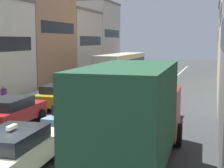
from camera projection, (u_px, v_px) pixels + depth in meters
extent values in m
cube|color=#BABABA|center=(68.00, 87.00, 30.76)|extent=(2.60, 64.00, 0.14)
cube|color=silver|center=(120.00, 90.00, 29.31)|extent=(0.16, 60.00, 0.01)
cube|color=silver|center=(159.00, 92.00, 28.31)|extent=(0.16, 60.00, 0.01)
cube|color=black|center=(6.00, 44.00, 24.33)|extent=(0.02, 7.04, 1.10)
cube|color=#9E7556|center=(27.00, 33.00, 33.57)|extent=(7.00, 8.70, 10.08)
cube|color=black|center=(59.00, 28.00, 32.47)|extent=(0.02, 7.04, 1.10)
cube|color=#B2ADA3|center=(65.00, 44.00, 42.05)|extent=(7.00, 8.70, 7.77)
cube|color=black|center=(91.00, 41.00, 40.97)|extent=(0.02, 7.04, 1.10)
cube|color=#66605B|center=(65.00, 11.00, 41.53)|extent=(7.20, 8.70, 0.30)
cube|color=#B2ADA3|center=(90.00, 37.00, 50.27)|extent=(7.00, 8.70, 9.68)
cube|color=black|center=(112.00, 34.00, 49.17)|extent=(0.02, 7.04, 1.10)
cube|color=#66605B|center=(90.00, 3.00, 49.62)|extent=(7.20, 8.70, 0.30)
cube|color=black|center=(218.00, 36.00, 43.84)|extent=(0.02, 8.80, 1.10)
cube|color=black|center=(220.00, 9.00, 33.09)|extent=(0.02, 8.80, 1.10)
cube|color=black|center=(220.00, 17.00, 22.86)|extent=(0.02, 8.80, 1.10)
cube|color=black|center=(223.00, 34.00, 12.61)|extent=(0.02, 8.80, 1.10)
cube|color=#A51E1E|center=(149.00, 111.00, 13.80)|extent=(2.47, 2.47, 1.90)
cube|color=black|center=(153.00, 97.00, 14.91)|extent=(2.02, 0.09, 0.70)
cube|color=#234C33|center=(129.00, 112.00, 10.11)|extent=(2.56, 5.51, 2.80)
cube|color=white|center=(91.00, 101.00, 10.40)|extent=(0.16, 4.48, 0.90)
cylinder|color=black|center=(121.00, 131.00, 14.32)|extent=(0.33, 0.97, 0.96)
cylinder|color=black|center=(178.00, 135.00, 13.68)|extent=(0.33, 0.97, 0.96)
cube|color=beige|center=(16.00, 154.00, 10.86)|extent=(2.06, 4.40, 0.70)
cube|color=#1E2328|center=(12.00, 139.00, 10.60)|extent=(1.73, 2.50, 0.52)
cube|color=#F2EACC|center=(12.00, 127.00, 10.55)|extent=(0.19, 0.45, 0.12)
cylinder|color=black|center=(14.00, 148.00, 12.53)|extent=(0.26, 0.65, 0.64)
cylinder|color=black|center=(60.00, 152.00, 12.10)|extent=(0.26, 0.65, 0.64)
cube|color=#759EB7|center=(81.00, 118.00, 15.88)|extent=(2.03, 4.39, 0.70)
cube|color=#1E2328|center=(79.00, 107.00, 15.62)|extent=(1.71, 2.49, 0.52)
cylinder|color=black|center=(78.00, 117.00, 17.60)|extent=(0.25, 0.65, 0.64)
cylinder|color=black|center=(110.00, 120.00, 16.97)|extent=(0.25, 0.65, 0.64)
cylinder|color=black|center=(49.00, 131.00, 14.88)|extent=(0.25, 0.65, 0.64)
cylinder|color=black|center=(86.00, 135.00, 14.25)|extent=(0.25, 0.65, 0.64)
cube|color=#A51E1E|center=(12.00, 114.00, 16.79)|extent=(2.01, 4.38, 0.70)
cube|color=#1E2328|center=(9.00, 103.00, 16.52)|extent=(1.70, 2.48, 0.52)
cylinder|color=black|center=(11.00, 113.00, 18.46)|extent=(0.25, 0.65, 0.64)
cylinder|color=black|center=(42.00, 115.00, 18.01)|extent=(0.25, 0.65, 0.64)
cylinder|color=black|center=(13.00, 129.00, 15.20)|extent=(0.25, 0.65, 0.64)
cube|color=beige|center=(108.00, 99.00, 20.90)|extent=(2.02, 4.39, 0.70)
cube|color=#1E2328|center=(107.00, 91.00, 20.63)|extent=(1.70, 2.49, 0.52)
cylinder|color=black|center=(100.00, 100.00, 22.57)|extent=(0.25, 0.65, 0.64)
cylinder|color=black|center=(127.00, 101.00, 22.12)|extent=(0.25, 0.65, 0.64)
cylinder|color=black|center=(86.00, 109.00, 19.76)|extent=(0.25, 0.65, 0.64)
cylinder|color=black|center=(117.00, 110.00, 19.31)|extent=(0.25, 0.65, 0.64)
cube|color=#B29319|center=(60.00, 97.00, 21.83)|extent=(1.97, 4.37, 0.70)
cube|color=#1E2328|center=(59.00, 89.00, 21.57)|extent=(1.68, 2.47, 0.52)
cylinder|color=black|center=(56.00, 98.00, 23.51)|extent=(0.25, 0.65, 0.64)
cylinder|color=black|center=(81.00, 99.00, 23.04)|extent=(0.25, 0.65, 0.64)
cylinder|color=black|center=(37.00, 105.00, 20.71)|extent=(0.25, 0.65, 0.64)
cylinder|color=black|center=(64.00, 107.00, 20.24)|extent=(0.25, 0.65, 0.64)
cube|color=#194C8C|center=(130.00, 87.00, 26.25)|extent=(2.00, 4.38, 0.70)
cube|color=#1E2328|center=(129.00, 80.00, 25.98)|extent=(1.69, 2.48, 0.52)
cylinder|color=black|center=(122.00, 89.00, 27.93)|extent=(0.25, 0.65, 0.64)
cylinder|color=black|center=(144.00, 89.00, 27.47)|extent=(0.25, 0.65, 0.64)
cylinder|color=black|center=(114.00, 94.00, 25.12)|extent=(0.25, 0.65, 0.64)
cylinder|color=black|center=(138.00, 95.00, 24.66)|extent=(0.25, 0.65, 0.64)
cube|color=gray|center=(90.00, 86.00, 26.97)|extent=(2.07, 4.41, 0.70)
cube|color=#1E2328|center=(89.00, 79.00, 26.71)|extent=(1.74, 2.51, 0.52)
cylinder|color=black|center=(87.00, 87.00, 28.69)|extent=(0.26, 0.65, 0.64)
cylinder|color=black|center=(107.00, 88.00, 28.04)|extent=(0.26, 0.65, 0.64)
cylinder|color=black|center=(71.00, 92.00, 25.99)|extent=(0.26, 0.65, 0.64)
cylinder|color=black|center=(93.00, 94.00, 25.33)|extent=(0.26, 0.65, 0.64)
cube|color=silver|center=(155.00, 110.00, 17.73)|extent=(1.89, 4.34, 0.70)
cube|color=#1E2328|center=(155.00, 100.00, 17.47)|extent=(1.64, 2.44, 0.52)
cylinder|color=black|center=(144.00, 110.00, 19.44)|extent=(0.23, 0.64, 0.64)
cylinder|color=black|center=(176.00, 112.00, 18.86)|extent=(0.23, 0.64, 0.64)
cylinder|color=black|center=(131.00, 121.00, 16.69)|extent=(0.23, 0.64, 0.64)
cylinder|color=black|center=(168.00, 124.00, 16.11)|extent=(0.23, 0.64, 0.64)
cube|color=#BFB793|center=(121.00, 65.00, 35.45)|extent=(2.88, 10.58, 2.40)
cube|color=black|center=(121.00, 62.00, 35.40)|extent=(2.89, 9.96, 0.70)
cylinder|color=black|center=(121.00, 73.00, 39.55)|extent=(0.34, 1.01, 1.00)
cylinder|color=black|center=(141.00, 74.00, 38.73)|extent=(0.34, 1.01, 1.00)
cylinder|color=black|center=(100.00, 79.00, 33.06)|extent=(0.34, 1.01, 1.00)
cylinder|color=black|center=(124.00, 80.00, 32.24)|extent=(0.34, 1.01, 1.00)
cylinder|color=#262D47|center=(5.00, 105.00, 20.28)|extent=(0.16, 0.16, 0.82)
cylinder|color=#262D47|center=(3.00, 106.00, 20.11)|extent=(0.16, 0.16, 0.82)
cylinder|color=#66337F|center=(4.00, 94.00, 20.10)|extent=(0.34, 0.34, 0.60)
sphere|color=tan|center=(3.00, 87.00, 20.05)|extent=(0.24, 0.24, 0.24)
cylinder|color=#66337F|center=(6.00, 93.00, 20.30)|extent=(0.10, 0.10, 0.55)
cylinder|color=#66337F|center=(1.00, 94.00, 19.89)|extent=(0.10, 0.10, 0.55)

